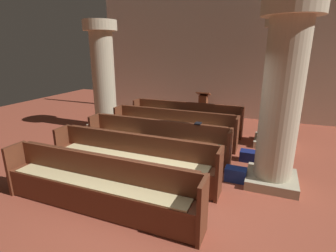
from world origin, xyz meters
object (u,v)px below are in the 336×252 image
pew_row_0 (186,116)px  pew_row_4 (97,183)px  pew_row_3 (132,157)px  kneeler_box_navy (248,156)px  lectern (203,109)px  pew_row_2 (156,139)px  pillar_aisle_side (280,81)px  pillar_far_side (103,75)px  pillar_aisle_rear (282,95)px  kneeler_box_blue (236,174)px  hymn_book (198,123)px  pew_row_1 (173,126)px

pew_row_0 → pew_row_4: (0.00, -4.51, 0.00)m
pew_row_0 → pew_row_3: bearing=-90.0°
pew_row_0 → pew_row_3: size_ratio=1.00×
kneeler_box_navy → pew_row_3: bearing=-139.1°
lectern → pew_row_2: bearing=-93.5°
kneeler_box_navy → pillar_aisle_side: bearing=68.4°
pillar_far_side → lectern: (2.75, 1.94, -1.29)m
pillar_aisle_rear → lectern: pillar_aisle_rear is taller
pillar_far_side → lectern: size_ratio=3.08×
pew_row_4 → kneeler_box_blue: bearing=43.6°
pillar_aisle_rear → kneeler_box_navy: pillar_aisle_rear is taller
pillar_aisle_side → pew_row_2: bearing=-142.4°
hymn_book → kneeler_box_blue: size_ratio=0.44×
pew_row_2 → pillar_aisle_rear: size_ratio=1.05×
pew_row_4 → pillar_far_side: size_ratio=1.05×
pew_row_4 → pillar_aisle_side: 5.13m
hymn_book → kneeler_box_navy: size_ratio=0.52×
pew_row_3 → pew_row_4: same height
pew_row_0 → pillar_aisle_rear: bearing=-44.5°
lectern → pillar_aisle_rear: bearing=-58.4°
pillar_aisle_rear → lectern: (-2.37, 3.86, -1.29)m
hymn_book → kneeler_box_blue: (0.97, -0.62, -0.78)m
pillar_aisle_rear → kneeler_box_blue: pillar_aisle_rear is taller
pew_row_3 → hymn_book: bearing=54.1°
hymn_book → kneeler_box_blue: 1.39m
pillar_aisle_rear → lectern: size_ratio=3.08×
pew_row_3 → kneeler_box_navy: size_ratio=10.05×
pew_row_0 → pillar_far_side: size_ratio=1.05×
pillar_aisle_side → lectern: (-2.37, 1.58, -1.29)m
pew_row_1 → kneeler_box_navy: 2.14m
pew_row_1 → kneeler_box_blue: pew_row_1 is taller
pew_row_0 → pillar_aisle_rear: pillar_aisle_rear is taller
pew_row_4 → kneeler_box_blue: 2.68m
pew_row_4 → lectern: size_ratio=3.23×
kneeler_box_blue → pew_row_2: bearing=167.5°
pew_row_4 → hymn_book: bearing=68.7°
kneeler_box_blue → pillar_aisle_rear: bearing=12.4°
pew_row_0 → lectern: size_ratio=3.23×
pew_row_1 → pew_row_3: 2.26m
pew_row_0 → kneeler_box_navy: size_ratio=10.05×
pillar_far_side → pew_row_3: bearing=-47.5°
pew_row_4 → pew_row_2: bearing=90.0°
pew_row_4 → pillar_far_side: (-2.54, 3.90, 1.25)m
pew_row_0 → pillar_aisle_rear: 3.83m
pew_row_0 → kneeler_box_blue: size_ratio=8.50×
lectern → pew_row_0: bearing=-99.3°
pew_row_1 → pillar_aisle_side: pillar_aisle_side is taller
pew_row_2 → kneeler_box_navy: bearing=17.5°
pew_row_4 → pillar_aisle_rear: (2.59, 1.97, 1.25)m
pew_row_4 → pillar_aisle_side: (2.59, 4.25, 1.25)m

